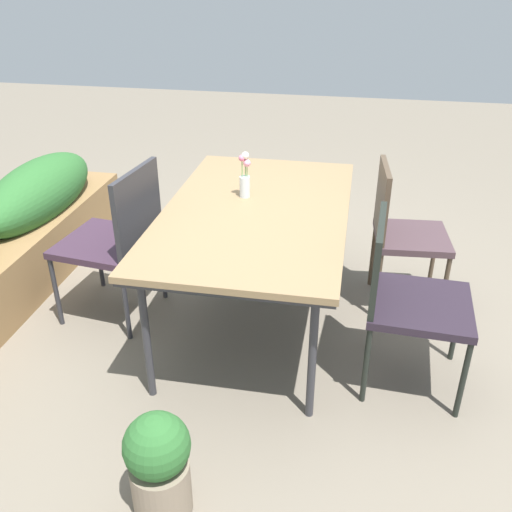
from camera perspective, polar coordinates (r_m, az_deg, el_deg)
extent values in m
plane|color=#756B5B|center=(3.37, -1.00, -6.76)|extent=(12.00, 12.00, 0.00)
cube|color=#8C704C|center=(3.04, 0.00, 4.51)|extent=(1.64, 0.98, 0.03)
cube|color=#333338|center=(3.05, 0.00, 4.01)|extent=(1.61, 0.96, 0.02)
cylinder|color=#333338|center=(2.58, 5.75, -10.17)|extent=(0.04, 0.04, 0.69)
cylinder|color=#333338|center=(3.81, 7.84, 3.39)|extent=(0.04, 0.04, 0.69)
cylinder|color=#333338|center=(2.73, -11.07, -8.12)|extent=(0.04, 0.04, 0.69)
cylinder|color=#333338|center=(3.91, -3.73, 4.32)|extent=(0.04, 0.04, 0.69)
cube|color=#281E2A|center=(2.82, 16.35, -4.80)|extent=(0.51, 0.51, 0.04)
cube|color=black|center=(2.70, 12.23, -0.43)|extent=(0.46, 0.06, 0.41)
cylinder|color=black|center=(3.15, 19.74, -6.60)|extent=(0.03, 0.03, 0.45)
cylinder|color=black|center=(2.80, 20.30, -11.70)|extent=(0.03, 0.03, 0.45)
cylinder|color=black|center=(3.12, 11.70, -5.73)|extent=(0.03, 0.03, 0.45)
cylinder|color=black|center=(2.77, 11.11, -10.78)|extent=(0.03, 0.03, 0.45)
cube|color=#49353B|center=(3.46, 15.54, 1.84)|extent=(0.45, 0.45, 0.04)
cube|color=#4C3D2D|center=(3.34, 12.71, 5.46)|extent=(0.40, 0.06, 0.43)
cylinder|color=#4C3D2D|center=(3.77, 17.56, -0.17)|extent=(0.03, 0.03, 0.44)
cylinder|color=#4C3D2D|center=(3.44, 18.59, -3.22)|extent=(0.03, 0.03, 0.44)
cylinder|color=#4C3D2D|center=(3.71, 11.78, 0.13)|extent=(0.03, 0.03, 0.44)
cylinder|color=#4C3D2D|center=(3.38, 12.26, -2.95)|extent=(0.03, 0.03, 0.44)
cube|color=#3A2637|center=(3.36, -14.97, 1.27)|extent=(0.56, 0.56, 0.04)
cube|color=#2D2D33|center=(3.14, -11.91, 4.57)|extent=(0.47, 0.09, 0.46)
cylinder|color=#2D2D33|center=(3.44, -19.66, -3.39)|extent=(0.03, 0.03, 0.45)
cylinder|color=#2D2D33|center=(3.75, -15.68, 0.07)|extent=(0.03, 0.03, 0.45)
cylinder|color=#2D2D33|center=(3.20, -13.08, -4.85)|extent=(0.03, 0.03, 0.45)
cylinder|color=#2D2D33|center=(3.54, -9.46, -1.02)|extent=(0.03, 0.03, 0.45)
cylinder|color=silver|center=(3.17, -1.15, 7.05)|extent=(0.06, 0.06, 0.12)
cylinder|color=#569347|center=(3.14, -0.92, 8.39)|extent=(0.01, 0.00, 0.12)
sphere|color=pink|center=(3.12, -0.92, 9.43)|extent=(0.04, 0.04, 0.04)
cylinder|color=#569347|center=(3.13, -1.08, 8.77)|extent=(0.01, 0.01, 0.16)
sphere|color=white|center=(3.11, -1.10, 10.18)|extent=(0.04, 0.04, 0.04)
cylinder|color=#569347|center=(3.13, -1.42, 8.63)|extent=(0.01, 0.01, 0.15)
sphere|color=pink|center=(3.11, -1.44, 9.91)|extent=(0.04, 0.04, 0.04)
ellipsoid|color=#2D662D|center=(4.10, -21.23, 6.11)|extent=(1.20, 0.43, 0.40)
cylinder|color=gray|center=(2.39, -9.57, -22.15)|extent=(0.23, 0.23, 0.24)
sphere|color=#2D662D|center=(2.22, -10.06, -18.45)|extent=(0.26, 0.26, 0.26)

